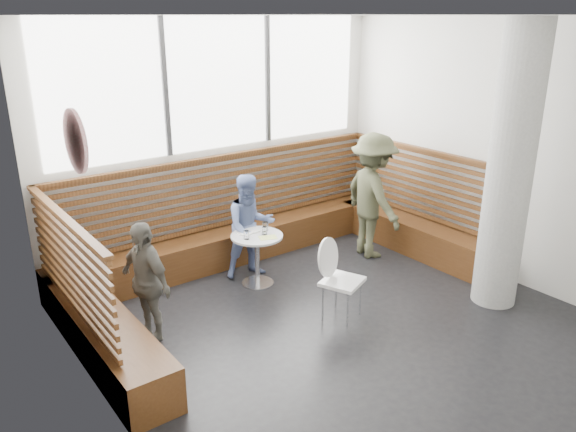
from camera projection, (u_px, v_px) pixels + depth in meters
room at (348, 186)px, 5.57m from camera, size 5.00×5.00×3.20m
booth at (252, 243)px, 7.30m from camera, size 5.00×2.50×1.44m
concrete_column at (510, 170)px, 6.15m from camera, size 0.50×0.50×3.20m
wall_art at (75, 141)px, 4.24m from camera, size 0.03×0.50×0.50m
cafe_table at (257, 249)px, 6.93m from camera, size 0.64×0.64×0.66m
cafe_chair at (338, 272)px, 6.17m from camera, size 0.44×0.43×0.92m
adult_man at (373, 196)px, 7.68m from camera, size 0.87×1.23×1.74m
child_back at (250, 226)px, 7.11m from camera, size 0.75×0.64×1.35m
child_left at (145, 282)px, 5.69m from camera, size 0.46×0.81×1.29m
plate_near at (244, 233)px, 6.93m from camera, size 0.20×0.20×0.01m
plate_far at (252, 230)px, 7.01m from camera, size 0.21×0.21×0.01m
glass_left at (246, 235)px, 6.73m from camera, size 0.07×0.07×0.11m
glass_mid at (265, 231)px, 6.88m from camera, size 0.06×0.06×0.10m
glass_right at (265, 226)px, 6.99m from camera, size 0.07×0.07×0.11m
menu_card at (268, 237)px, 6.79m from camera, size 0.25×0.22×0.00m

